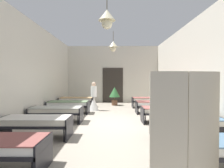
% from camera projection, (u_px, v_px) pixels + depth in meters
% --- Properties ---
extents(ground_plane, '(6.83, 13.01, 0.10)m').
position_uv_depth(ground_plane, '(112.00, 124.00, 7.15)').
color(ground_plane, '#9E9384').
extents(room_shell, '(6.63, 12.61, 3.91)m').
position_uv_depth(room_shell, '(112.00, 71.00, 8.46)').
color(room_shell, beige).
rests_on(room_shell, ground).
extents(bed_left_row_1, '(1.90, 0.84, 0.57)m').
position_uv_depth(bed_left_row_1, '(36.00, 122.00, 5.26)').
color(bed_left_row_1, black).
rests_on(bed_left_row_1, ground).
extents(bed_right_row_1, '(1.90, 0.84, 0.57)m').
position_uv_depth(bed_right_row_1, '(187.00, 122.00, 5.22)').
color(bed_right_row_1, black).
rests_on(bed_right_row_1, ground).
extents(bed_left_row_2, '(1.90, 0.84, 0.57)m').
position_uv_depth(bed_left_row_2, '(56.00, 111.00, 7.16)').
color(bed_left_row_2, black).
rests_on(bed_left_row_2, ground).
extents(bed_right_row_2, '(1.90, 0.84, 0.57)m').
position_uv_depth(bed_right_row_2, '(167.00, 111.00, 7.12)').
color(bed_right_row_2, black).
rests_on(bed_right_row_2, ground).
extents(bed_left_row_3, '(1.90, 0.84, 0.57)m').
position_uv_depth(bed_left_row_3, '(69.00, 104.00, 9.06)').
color(bed_left_row_3, black).
rests_on(bed_left_row_3, ground).
extents(bed_right_row_3, '(1.90, 0.84, 0.57)m').
position_uv_depth(bed_right_row_3, '(156.00, 104.00, 9.02)').
color(bed_right_row_3, black).
rests_on(bed_right_row_3, ground).
extents(bed_left_row_4, '(1.90, 0.84, 0.57)m').
position_uv_depth(bed_left_row_4, '(76.00, 100.00, 10.96)').
color(bed_left_row_4, black).
rests_on(bed_left_row_4, ground).
extents(bed_right_row_4, '(1.90, 0.84, 0.57)m').
position_uv_depth(bed_right_row_4, '(149.00, 100.00, 10.92)').
color(bed_right_row_4, black).
rests_on(bed_right_row_4, ground).
extents(nurse_near_aisle, '(0.52, 0.52, 1.49)m').
position_uv_depth(nurse_near_aisle, '(94.00, 100.00, 9.88)').
color(nurse_near_aisle, white).
rests_on(nurse_near_aisle, ground).
extents(patient_seated_primary, '(0.44, 0.44, 0.80)m').
position_uv_depth(patient_seated_primary, '(175.00, 107.00, 5.13)').
color(patient_seated_primary, gray).
rests_on(patient_seated_primary, bed_right_row_1).
extents(potted_plant, '(0.67, 0.67, 1.13)m').
position_uv_depth(potted_plant, '(115.00, 93.00, 11.85)').
color(potted_plant, brown).
rests_on(potted_plant, ground).
extents(privacy_screen, '(1.23, 0.26, 1.70)m').
position_uv_depth(privacy_screen, '(205.00, 146.00, 2.18)').
color(privacy_screen, '#BCB29E').
rests_on(privacy_screen, ground).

